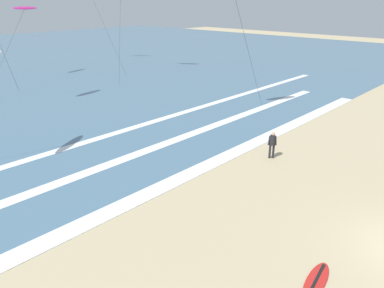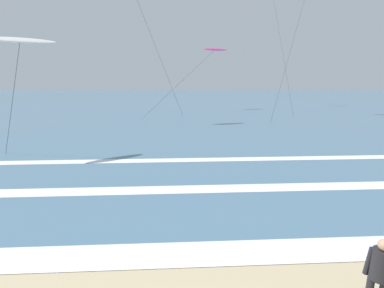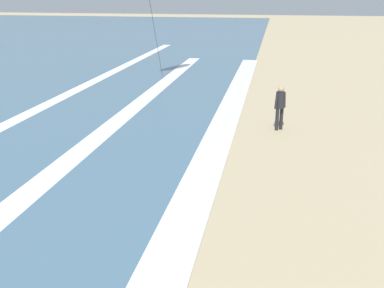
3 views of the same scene
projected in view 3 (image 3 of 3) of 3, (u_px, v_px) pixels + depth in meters
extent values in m
cube|color=white|center=(203.00, 174.00, 12.14)|extent=(42.08, 1.03, 0.01)
cube|color=white|center=(50.00, 176.00, 11.98)|extent=(44.16, 0.79, 0.01)
cylinder|color=#232328|center=(281.00, 118.00, 15.92)|extent=(0.13, 0.13, 0.82)
cylinder|color=#232328|center=(277.00, 119.00, 15.83)|extent=(0.13, 0.13, 0.82)
cylinder|color=#232328|center=(280.00, 100.00, 15.64)|extent=(0.32, 0.32, 0.58)
cylinder|color=#232328|center=(284.00, 100.00, 15.74)|extent=(0.16, 0.16, 0.56)
cylinder|color=#232328|center=(276.00, 101.00, 15.56)|extent=(0.16, 0.16, 0.56)
sphere|color=tan|center=(281.00, 89.00, 15.52)|extent=(0.21, 0.21, 0.21)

